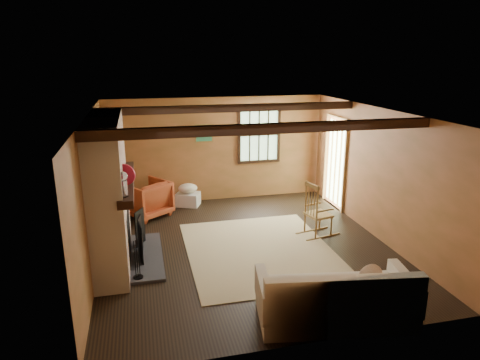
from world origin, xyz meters
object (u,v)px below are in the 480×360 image
object	(u,v)px
rocking_chair	(317,213)
laundry_basket	(188,199)
armchair	(147,199)
sofa	(336,301)
fireplace	(111,198)

from	to	relation	value
rocking_chair	laundry_basket	distance (m)	3.12
armchair	sofa	bearing A→B (deg)	81.74
laundry_basket	armchair	bearing A→B (deg)	-154.16
armchair	fireplace	bearing A→B (deg)	38.90
rocking_chair	laundry_basket	world-z (taller)	rocking_chair
rocking_chair	laundry_basket	xyz separation A→B (m)	(-2.18, 2.22, -0.29)
fireplace	armchair	xyz separation A→B (m)	(0.57, 2.00, -0.72)
rocking_chair	sofa	distance (m)	2.77
rocking_chair	armchair	xyz separation A→B (m)	(-3.10, 1.77, -0.05)
laundry_basket	armchair	xyz separation A→B (m)	(-0.92, -0.44, 0.23)
fireplace	sofa	bearing A→B (deg)	-40.53
laundry_basket	fireplace	bearing A→B (deg)	-121.29
laundry_basket	sofa	bearing A→B (deg)	-74.72
fireplace	rocking_chair	bearing A→B (deg)	3.59
fireplace	rocking_chair	xyz separation A→B (m)	(3.67, 0.23, -0.66)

